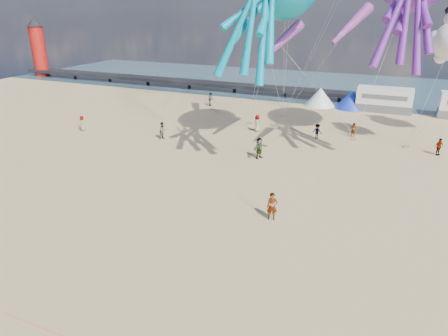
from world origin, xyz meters
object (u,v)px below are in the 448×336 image
tent_blue (351,99)px  beachgoer_6 (82,123)px  beachgoer_1 (163,131)px  beachgoer_3 (439,147)px  beachgoer_7 (211,99)px  lighthouse (39,52)px  beachgoer_0 (257,123)px  sandbag_a (250,123)px  sandbag_e (283,117)px  tent_white (320,97)px  windsock_mid (279,43)px  motorhome_0 (384,100)px  sandbag_c (407,147)px  beachgoer_4 (259,148)px  windsock_right (351,25)px  beachgoer_2 (317,131)px  sandbag_b (353,139)px  sandbag_d (352,133)px  standing_person (272,206)px  beachgoer_5 (353,130)px

tent_blue → beachgoer_6: 33.27m
beachgoer_1 → beachgoer_3: (25.02, 5.79, -0.08)m
beachgoer_1 → beachgoer_6: beachgoer_1 is taller
beachgoer_7 → lighthouse: bearing=41.9°
beachgoer_0 → sandbag_a: size_ratio=3.61×
beachgoer_0 → beachgoer_6: (-17.24, -7.16, -0.09)m
sandbag_e → tent_white: bearing=71.2°
sandbag_e → windsock_mid: 14.11m
lighthouse → beachgoer_1: 49.45m
motorhome_0 → beachgoer_7: motorhome_0 is taller
tent_blue → beachgoer_7: (-17.41, -5.88, -0.32)m
beachgoer_3 → windsock_mid: size_ratio=0.23×
beachgoer_3 → beachgoer_6: size_ratio=0.97×
sandbag_c → windsock_mid: size_ratio=0.07×
sandbag_c → tent_blue: bearing=116.1°
windsock_mid → motorhome_0: bearing=83.9°
beachgoer_0 → windsock_mid: (3.05, -3.82, 8.48)m
beachgoer_4 → beachgoer_6: (-20.07, 0.44, -0.12)m
sandbag_a → beachgoer_3: bearing=-8.6°
tent_white → windsock_right: windsock_right is taller
beachgoer_3 → beachgoer_7: bearing=118.5°
beachgoer_1 → beachgoer_2: beachgoer_1 is taller
lighthouse → sandbag_b: bearing=-16.6°
beachgoer_7 → sandbag_d: beachgoer_7 is taller
standing_person → beachgoer_1: standing_person is taller
beachgoer_4 → sandbag_d: size_ratio=3.72×
beachgoer_5 → sandbag_e: bearing=-16.7°
sandbag_d → windsock_mid: windsock_mid is taller
sandbag_a → sandbag_d: (11.10, 0.59, 0.00)m
beachgoer_6 → sandbag_e: beachgoer_6 is taller
sandbag_b → beachgoer_4: bearing=-129.2°
beachgoer_1 → beachgoer_0: bearing=-36.0°
beachgoer_1 → windsock_right: windsock_right is taller
motorhome_0 → sandbag_a: motorhome_0 is taller
sandbag_a → sandbag_c: bearing=-6.2°
sandbag_d → beachgoer_1: bearing=-151.8°
windsock_mid → beachgoer_7: bearing=153.8°
beachgoer_0 → sandbag_d: (9.42, 3.01, -0.79)m
motorhome_0 → beachgoer_7: size_ratio=3.76×
standing_person → sandbag_b: (2.73, 18.57, -0.79)m
tent_white → beachgoer_4: 22.44m
beachgoer_4 → windsock_mid: 9.26m
motorhome_0 → beachgoer_5: bearing=-99.6°
tent_white → beachgoer_2: (2.59, -14.69, -0.45)m
beachgoer_7 → windsock_right: bearing=-163.5°
motorhome_0 → sandbag_d: size_ratio=13.20×
beachgoer_7 → beachgoer_3: bearing=-143.7°
tent_blue → sandbag_c: 15.83m
beachgoer_1 → sandbag_d: size_ratio=3.47×
beachgoer_2 → sandbag_c: beachgoer_2 is taller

